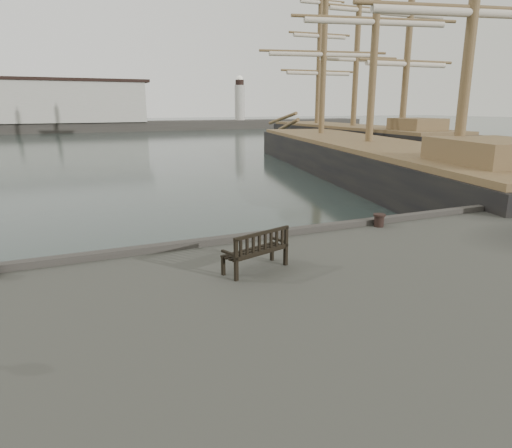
{
  "coord_description": "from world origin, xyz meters",
  "views": [
    {
      "loc": [
        -4.38,
        -11.75,
        5.3
      ],
      "look_at": [
        0.67,
        -0.5,
        2.1
      ],
      "focal_mm": 32.0,
      "sensor_mm": 36.0,
      "label": 1
    }
  ],
  "objects_px": {
    "tall_ship_far": "(352,144)",
    "tall_ship_main": "(367,166)",
    "bench": "(256,258)",
    "bollard_right": "(379,220)"
  },
  "relations": [
    {
      "from": "tall_ship_far",
      "to": "bench",
      "type": "bearing_deg",
      "value": -125.29
    },
    {
      "from": "tall_ship_main",
      "to": "tall_ship_far",
      "type": "distance_m",
      "value": 20.27
    },
    {
      "from": "bench",
      "to": "tall_ship_main",
      "type": "distance_m",
      "value": 26.73
    },
    {
      "from": "bollard_right",
      "to": "tall_ship_far",
      "type": "xyz_separation_m",
      "value": [
        23.89,
        34.58,
        -0.87
      ]
    },
    {
      "from": "tall_ship_far",
      "to": "tall_ship_main",
      "type": "bearing_deg",
      "value": -119.24
    },
    {
      "from": "bench",
      "to": "bollard_right",
      "type": "relative_size",
      "value": 4.3
    },
    {
      "from": "bollard_right",
      "to": "bench",
      "type": "bearing_deg",
      "value": -158.69
    },
    {
      "from": "tall_ship_main",
      "to": "tall_ship_far",
      "type": "xyz_separation_m",
      "value": [
        10.87,
        17.11,
        0.14
      ]
    },
    {
      "from": "bench",
      "to": "bollard_right",
      "type": "xyz_separation_m",
      "value": [
        5.22,
        2.04,
        -0.1
      ]
    },
    {
      "from": "bench",
      "to": "tall_ship_far",
      "type": "xyz_separation_m",
      "value": [
        29.11,
        36.62,
        -0.97
      ]
    }
  ]
}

